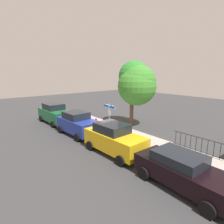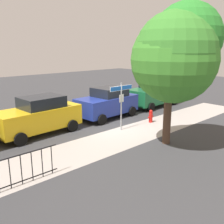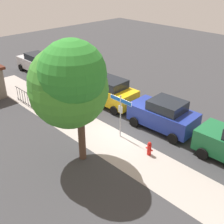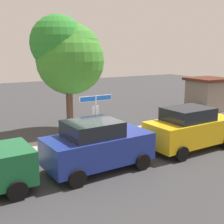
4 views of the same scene
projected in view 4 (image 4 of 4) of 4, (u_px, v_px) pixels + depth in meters
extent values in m
plane|color=#38383A|center=(101.00, 149.00, 13.90)|extent=(60.00, 60.00, 0.00)
cube|color=#ABA199|center=(123.00, 136.00, 15.98)|extent=(24.00, 2.60, 0.00)
cylinder|color=#9EA0A5|center=(96.00, 120.00, 13.95)|extent=(0.07, 0.07, 2.60)
cube|color=#144799|center=(96.00, 98.00, 13.74)|extent=(1.58, 0.02, 0.22)
cube|color=white|center=(96.00, 98.00, 13.74)|extent=(1.61, 0.02, 0.25)
cube|color=silver|center=(96.00, 110.00, 13.87)|extent=(0.32, 0.02, 0.42)
cylinder|color=#4F372A|center=(70.00, 104.00, 16.28)|extent=(0.36, 0.36, 3.19)
sphere|color=#2C842B|center=(58.00, 43.00, 15.91)|extent=(2.97, 2.97, 2.97)
sphere|color=#3F8D2D|center=(70.00, 61.00, 16.25)|extent=(3.67, 3.67, 3.67)
sphere|color=#3B862D|center=(70.00, 55.00, 16.28)|extent=(3.43, 3.43, 3.43)
cylinder|color=black|center=(3.00, 170.00, 10.71)|extent=(0.65, 0.24, 0.64)
cylinder|color=black|center=(17.00, 191.00, 9.14)|extent=(0.65, 0.24, 0.64)
cube|color=navy|center=(98.00, 148.00, 11.40)|extent=(4.16, 2.11, 1.05)
cube|color=black|center=(92.00, 129.00, 11.10)|extent=(2.04, 1.77, 0.57)
cylinder|color=black|center=(115.00, 148.00, 13.02)|extent=(0.65, 0.25, 0.64)
cylinder|color=black|center=(142.00, 162.00, 11.48)|extent=(0.65, 0.25, 0.64)
cylinder|color=black|center=(55.00, 161.00, 11.55)|extent=(0.65, 0.25, 0.64)
cylinder|color=black|center=(77.00, 179.00, 10.00)|extent=(0.65, 0.25, 0.64)
cube|color=gold|center=(191.00, 131.00, 13.76)|extent=(4.42, 2.01, 1.07)
cube|color=black|center=(188.00, 114.00, 13.45)|extent=(2.16, 1.69, 0.58)
cylinder|color=black|center=(197.00, 133.00, 15.40)|extent=(0.65, 0.25, 0.64)
cylinder|color=black|center=(153.00, 142.00, 13.84)|extent=(0.65, 0.25, 0.64)
cylinder|color=black|center=(182.00, 154.00, 12.35)|extent=(0.65, 0.25, 0.64)
cylinder|color=black|center=(222.00, 128.00, 16.32)|extent=(0.65, 0.24, 0.64)
cylinder|color=black|center=(182.00, 105.00, 19.07)|extent=(3.76, 0.04, 0.04)
cylinder|color=black|center=(181.00, 119.00, 19.27)|extent=(3.76, 0.04, 0.04)
cylinder|color=black|center=(161.00, 116.00, 18.35)|extent=(0.03, 0.03, 1.05)
cylinder|color=black|center=(165.00, 115.00, 18.54)|extent=(0.03, 0.03, 1.05)
cylinder|color=black|center=(170.00, 114.00, 18.72)|extent=(0.03, 0.03, 1.05)
cylinder|color=black|center=(175.00, 114.00, 18.91)|extent=(0.03, 0.03, 1.05)
cylinder|color=black|center=(179.00, 113.00, 19.09)|extent=(0.03, 0.03, 1.05)
cylinder|color=black|center=(184.00, 112.00, 19.27)|extent=(0.03, 0.03, 1.05)
cylinder|color=black|center=(188.00, 112.00, 19.46)|extent=(0.03, 0.03, 1.05)
cylinder|color=black|center=(192.00, 111.00, 19.64)|extent=(0.03, 0.03, 1.05)
cylinder|color=black|center=(196.00, 111.00, 19.82)|extent=(0.03, 0.03, 1.05)
cylinder|color=black|center=(201.00, 110.00, 20.01)|extent=(0.03, 0.03, 1.05)
cube|color=slate|center=(207.00, 96.00, 22.22)|extent=(2.39, 2.23, 2.24)
cube|color=#4C2319|center=(208.00, 79.00, 21.97)|extent=(2.75, 2.59, 0.20)
cylinder|color=red|center=(47.00, 147.00, 13.18)|extent=(0.22, 0.22, 0.62)
sphere|color=red|center=(46.00, 139.00, 13.11)|extent=(0.20, 0.20, 0.20)
cylinder|color=red|center=(43.00, 147.00, 13.10)|extent=(0.10, 0.09, 0.09)
cylinder|color=red|center=(50.00, 146.00, 13.26)|extent=(0.10, 0.09, 0.09)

